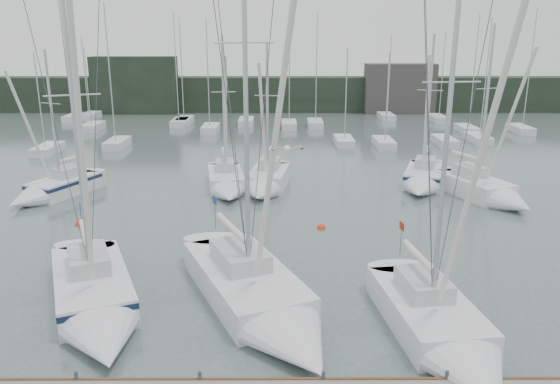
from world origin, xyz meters
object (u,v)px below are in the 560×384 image
at_px(sailboat_near_left, 96,304).
at_px(buoy_b, 321,228).
at_px(sailboat_mid_b, 227,184).
at_px(sailboat_mid_e, 489,193).
at_px(sailboat_mid_c, 266,183).
at_px(sailboat_mid_d, 422,180).
at_px(buoy_a, 212,239).
at_px(buoy_c, 81,225).
at_px(sailboat_mid_a, 51,190).
at_px(sailboat_near_center, 266,307).
at_px(sailboat_near_right, 447,337).

height_order(sailboat_near_left, buoy_b, sailboat_near_left).
bearing_deg(buoy_b, sailboat_mid_b, 129.28).
height_order(sailboat_near_left, sailboat_mid_b, sailboat_near_left).
bearing_deg(sailboat_mid_b, sailboat_mid_e, -15.85).
relative_size(sailboat_mid_c, sailboat_mid_d, 0.95).
relative_size(sailboat_near_left, buoy_a, 25.08).
relative_size(sailboat_mid_e, buoy_a, 21.17).
relative_size(sailboat_mid_b, buoy_c, 18.70).
xyz_separation_m(sailboat_mid_a, buoy_c, (3.96, -5.50, -0.59)).
distance_m(sailboat_near_center, sailboat_mid_d, 22.61).
height_order(sailboat_near_right, sailboat_mid_a, sailboat_near_right).
bearing_deg(buoy_a, sailboat_mid_b, 90.24).
bearing_deg(sailboat_mid_c, sailboat_mid_e, -0.88).
bearing_deg(sailboat_near_right, sailboat_mid_a, 131.38).
relative_size(sailboat_mid_a, buoy_b, 20.44).
bearing_deg(buoy_a, sailboat_mid_d, 35.98).
distance_m(sailboat_mid_b, buoy_b, 10.01).
distance_m(sailboat_mid_c, sailboat_mid_e, 15.64).
xyz_separation_m(sailboat_mid_c, sailboat_mid_e, (15.45, -2.46, -0.00)).
bearing_deg(sailboat_mid_b, buoy_a, -98.32).
height_order(sailboat_mid_e, buoy_c, sailboat_mid_e).
relative_size(sailboat_mid_c, buoy_b, 21.35).
relative_size(sailboat_near_right, sailboat_mid_c, 1.42).
relative_size(sailboat_mid_b, sailboat_mid_d, 0.99).
relative_size(sailboat_mid_a, sailboat_mid_d, 0.91).
bearing_deg(sailboat_mid_e, sailboat_mid_c, 149.94).
relative_size(sailboat_near_left, sailboat_mid_c, 1.32).
bearing_deg(buoy_a, sailboat_mid_e, 21.55).
distance_m(sailboat_near_center, sailboat_near_right, 6.99).
bearing_deg(buoy_b, buoy_c, 177.31).
bearing_deg(buoy_c, sailboat_near_left, -67.78).
relative_size(sailboat_near_center, buoy_a, 30.80).
bearing_deg(sailboat_mid_b, sailboat_near_center, -88.60).
bearing_deg(sailboat_mid_a, sailboat_near_left, -38.32).
height_order(sailboat_near_left, sailboat_mid_a, sailboat_near_left).
bearing_deg(sailboat_mid_e, sailboat_near_center, -153.74).
height_order(sailboat_mid_c, buoy_a, sailboat_mid_c).
height_order(sailboat_mid_b, buoy_b, sailboat_mid_b).
relative_size(sailboat_mid_c, buoy_a, 19.06).
xyz_separation_m(sailboat_mid_c, buoy_b, (3.49, -7.86, -0.62)).
xyz_separation_m(buoy_b, buoy_c, (-14.59, 0.68, 0.00)).
relative_size(buoy_a, buoy_c, 0.94).
bearing_deg(sailboat_mid_c, sailboat_near_center, -80.52).
xyz_separation_m(sailboat_mid_a, sailboat_mid_c, (15.06, 1.68, 0.03)).
xyz_separation_m(sailboat_near_left, buoy_a, (3.69, 8.80, -0.62)).
bearing_deg(sailboat_mid_b, sailboat_mid_d, -4.66).
height_order(sailboat_near_center, sailboat_mid_c, sailboat_near_center).
relative_size(sailboat_near_center, sailboat_mid_d, 1.54).
xyz_separation_m(sailboat_near_center, sailboat_mid_b, (-3.27, 18.60, -0.04)).
relative_size(sailboat_mid_a, sailboat_mid_e, 0.86).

